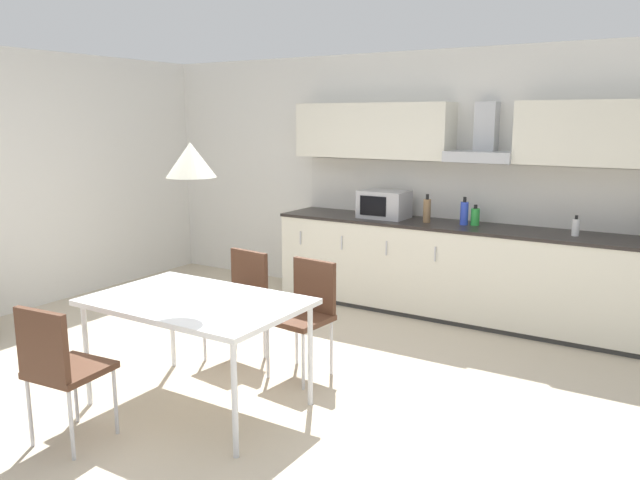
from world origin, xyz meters
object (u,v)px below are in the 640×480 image
at_px(pendant_lamp, 191,160).
at_px(bottle_green, 475,216).
at_px(bottle_blue, 464,213).
at_px(chair_far_left, 241,294).
at_px(microwave, 384,204).
at_px(bottle_brown, 427,210).
at_px(bottle_white, 576,227).
at_px(chair_far_right, 306,306).
at_px(dining_table, 196,306).
at_px(chair_near_left, 58,362).

bearing_deg(pendant_lamp, bottle_green, 71.38).
bearing_deg(bottle_blue, chair_far_left, -120.76).
bearing_deg(microwave, bottle_brown, -3.55).
xyz_separation_m(bottle_blue, bottle_white, (1.01, -0.04, -0.04)).
xyz_separation_m(microwave, bottle_brown, (0.48, -0.03, -0.02)).
xyz_separation_m(bottle_white, chair_far_left, (-2.17, -1.91, -0.46)).
bearing_deg(microwave, chair_far_right, -80.95).
height_order(dining_table, chair_far_right, chair_far_right).
bearing_deg(bottle_blue, bottle_brown, -172.22).
bearing_deg(pendant_lamp, chair_near_left, -110.17).
bearing_deg(chair_near_left, dining_table, 69.83).
height_order(microwave, bottle_brown, microwave).
bearing_deg(bottle_brown, chair_far_right, -95.18).
bearing_deg(bottle_white, chair_far_right, -128.95).
height_order(microwave, bottle_green, microwave).
distance_m(microwave, chair_far_right, 2.02).
bearing_deg(chair_far_right, bottle_white, 51.05).
bearing_deg(dining_table, bottle_brown, 79.75).
distance_m(chair_far_right, pendant_lamp, 1.44).
height_order(microwave, chair_near_left, microwave).
xyz_separation_m(dining_table, chair_far_right, (0.32, 0.84, -0.17)).
bearing_deg(chair_near_left, microwave, 84.88).
height_order(chair_far_left, chair_near_left, same).
height_order(dining_table, pendant_lamp, pendant_lamp).
height_order(dining_table, chair_near_left, chair_near_left).
height_order(bottle_green, dining_table, bottle_green).
distance_m(bottle_white, dining_table, 3.33).
distance_m(bottle_green, chair_near_left, 3.90).
xyz_separation_m(bottle_white, chair_near_left, (-2.17, -3.58, -0.46)).
xyz_separation_m(chair_far_right, pendant_lamp, (-0.32, -0.84, 1.13)).
xyz_separation_m(bottle_green, pendant_lamp, (-0.95, -2.82, 0.66)).
distance_m(microwave, pendant_lamp, 2.83).
relative_size(bottle_brown, dining_table, 0.20).
xyz_separation_m(bottle_green, bottle_blue, (-0.10, -0.04, 0.03)).
xyz_separation_m(bottle_blue, pendant_lamp, (-0.85, -2.79, 0.63)).
xyz_separation_m(microwave, chair_near_left, (-0.32, -3.60, -0.52)).
bearing_deg(chair_near_left, bottle_green, 71.02).
relative_size(bottle_white, chair_near_left, 0.21).
bearing_deg(chair_far_right, dining_table, -111.09).
relative_size(bottle_brown, pendant_lamp, 0.87).
height_order(bottle_brown, pendant_lamp, pendant_lamp).
relative_size(bottle_blue, chair_far_right, 0.31).
relative_size(bottle_blue, bottle_brown, 0.97).
height_order(bottle_blue, pendant_lamp, pendant_lamp).
relative_size(bottle_white, chair_far_right, 0.21).
bearing_deg(dining_table, chair_far_left, 110.06).
height_order(bottle_blue, chair_near_left, bottle_blue).
bearing_deg(chair_near_left, pendant_lamp, 69.83).
xyz_separation_m(microwave, chair_far_right, (0.31, -1.93, -0.52)).
distance_m(chair_near_left, pendant_lamp, 1.44).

